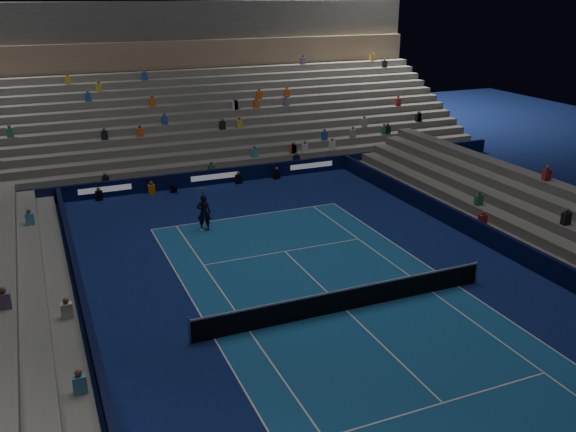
# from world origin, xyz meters

# --- Properties ---
(ground) EXTENTS (90.00, 90.00, 0.00)m
(ground) POSITION_xyz_m (0.00, 0.00, 0.00)
(ground) COLOR #0D1B53
(ground) RESTS_ON ground
(court_surface) EXTENTS (10.97, 23.77, 0.01)m
(court_surface) POSITION_xyz_m (0.00, 0.00, 0.01)
(court_surface) COLOR #19528C
(court_surface) RESTS_ON ground
(sponsor_barrier_far) EXTENTS (44.00, 0.25, 1.00)m
(sponsor_barrier_far) POSITION_xyz_m (0.00, 18.50, 0.50)
(sponsor_barrier_far) COLOR #080E33
(sponsor_barrier_far) RESTS_ON ground
(sponsor_barrier_east) EXTENTS (0.25, 37.00, 1.00)m
(sponsor_barrier_east) POSITION_xyz_m (9.70, 0.00, 0.50)
(sponsor_barrier_east) COLOR black
(sponsor_barrier_east) RESTS_ON ground
(sponsor_barrier_west) EXTENTS (0.25, 37.00, 1.00)m
(sponsor_barrier_west) POSITION_xyz_m (-9.70, 0.00, 0.50)
(sponsor_barrier_west) COLOR black
(sponsor_barrier_west) RESTS_ON ground
(grandstand_main) EXTENTS (44.00, 15.20, 11.20)m
(grandstand_main) POSITION_xyz_m (0.00, 27.90, 3.38)
(grandstand_main) COLOR slate
(grandstand_main) RESTS_ON ground
(tennis_net) EXTENTS (12.90, 0.10, 1.10)m
(tennis_net) POSITION_xyz_m (0.00, 0.00, 0.50)
(tennis_net) COLOR #B2B2B7
(tennis_net) RESTS_ON ground
(tennis_player) EXTENTS (0.84, 0.69, 1.98)m
(tennis_player) POSITION_xyz_m (-2.84, 10.72, 0.99)
(tennis_player) COLOR black
(tennis_player) RESTS_ON ground
(broadcast_camera) EXTENTS (0.50, 0.89, 0.53)m
(broadcast_camera) POSITION_xyz_m (-2.87, 17.86, 0.28)
(broadcast_camera) COLOR black
(broadcast_camera) RESTS_ON ground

